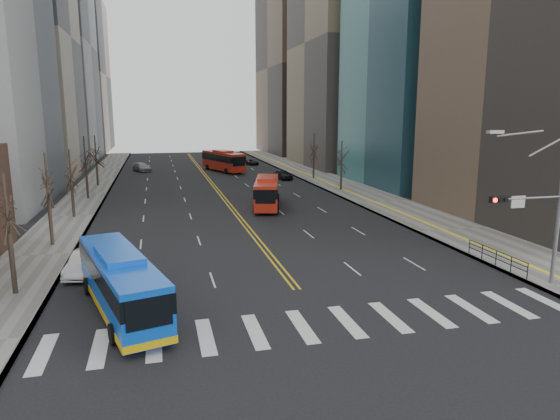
# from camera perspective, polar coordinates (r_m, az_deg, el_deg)

# --- Properties ---
(ground) EXTENTS (220.00, 220.00, 0.00)m
(ground) POSITION_cam_1_polar(r_m,az_deg,el_deg) (25.59, 5.14, -12.83)
(ground) COLOR black
(sidewalk_right) EXTENTS (7.00, 130.00, 0.15)m
(sidewalk_right) POSITION_cam_1_polar(r_m,az_deg,el_deg) (72.40, 6.67, 2.91)
(sidewalk_right) COLOR slate
(sidewalk_right) RESTS_ON ground
(sidewalk_left) EXTENTS (5.00, 130.00, 0.15)m
(sidewalk_left) POSITION_cam_1_polar(r_m,az_deg,el_deg) (68.41, -21.09, 1.75)
(sidewalk_left) COLOR slate
(sidewalk_left) RESTS_ON ground
(crosswalk) EXTENTS (26.70, 4.00, 0.01)m
(crosswalk) POSITION_cam_1_polar(r_m,az_deg,el_deg) (25.59, 5.14, -12.82)
(crosswalk) COLOR silver
(crosswalk) RESTS_ON ground
(centerline) EXTENTS (0.55, 100.00, 0.01)m
(centerline) POSITION_cam_1_polar(r_m,az_deg,el_deg) (78.14, -8.10, 3.43)
(centerline) COLOR gold
(centerline) RESTS_ON ground
(office_towers) EXTENTS (83.00, 134.00, 58.00)m
(office_towers) POSITION_cam_1_polar(r_m,az_deg,el_deg) (91.91, -9.38, 19.50)
(office_towers) COLOR gray
(office_towers) RESTS_ON ground
(signal_mast) EXTENTS (5.37, 0.37, 9.39)m
(signal_mast) POSITION_cam_1_polar(r_m,az_deg,el_deg) (32.75, 27.48, 0.17)
(signal_mast) COLOR gray
(signal_mast) RESTS_ON ground
(pedestrian_railing) EXTENTS (0.06, 6.06, 1.02)m
(pedestrian_railing) POSITION_cam_1_polar(r_m,az_deg,el_deg) (36.95, 23.48, -4.78)
(pedestrian_railing) COLOR black
(pedestrian_railing) RESTS_ON sidewalk_right
(street_trees) EXTENTS (35.20, 47.20, 7.60)m
(street_trees) POSITION_cam_1_polar(r_m,az_deg,el_deg) (56.88, -13.32, 5.31)
(street_trees) COLOR #31241D
(street_trees) RESTS_ON ground
(blue_bus) EXTENTS (5.34, 11.55, 3.31)m
(blue_bus) POSITION_cam_1_polar(r_m,az_deg,el_deg) (27.54, -17.75, -7.69)
(blue_bus) COLOR blue
(blue_bus) RESTS_ON ground
(red_bus_near) EXTENTS (4.93, 10.82, 3.36)m
(red_bus_near) POSITION_cam_1_polar(r_m,az_deg,el_deg) (55.02, -1.51, 2.27)
(red_bus_near) COLOR red
(red_bus_near) RESTS_ON ground
(red_bus_far) EXTENTS (6.40, 12.05, 3.73)m
(red_bus_far) POSITION_cam_1_polar(r_m,az_deg,el_deg) (88.82, -6.52, 5.73)
(red_bus_far) COLOR red
(red_bus_far) RESTS_ON ground
(car_white) EXTENTS (2.48, 4.92, 1.55)m
(car_white) POSITION_cam_1_polar(r_m,az_deg,el_deg) (34.82, -21.26, -5.64)
(car_white) COLOR white
(car_white) RESTS_ON ground
(car_dark_mid) EXTENTS (2.69, 4.68, 1.50)m
(car_dark_mid) POSITION_cam_1_polar(r_m,az_deg,el_deg) (78.03, 0.32, 4.08)
(car_dark_mid) COLOR black
(car_dark_mid) RESTS_ON ground
(car_silver) EXTENTS (3.71, 5.43, 1.46)m
(car_silver) POSITION_cam_1_polar(r_m,az_deg,el_deg) (91.84, -15.51, 4.73)
(car_silver) COLOR gray
(car_silver) RESTS_ON ground
(car_dark_far) EXTENTS (2.97, 4.41, 1.12)m
(car_dark_far) POSITION_cam_1_polar(r_m,az_deg,el_deg) (99.77, -3.32, 5.50)
(car_dark_far) COLOR black
(car_dark_far) RESTS_ON ground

